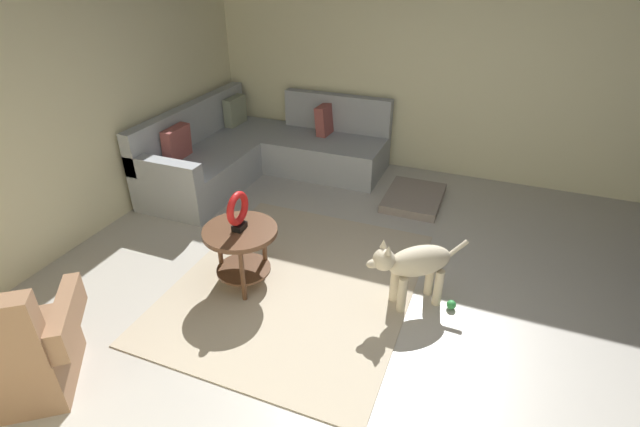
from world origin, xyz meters
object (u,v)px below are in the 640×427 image
armchair (11,354)px  dog_toy_rope (411,266)px  sectional_couch (259,152)px  dog_toy_ball (451,305)px  torus_sculpture (238,211)px  side_table (241,242)px  dog (414,265)px  dog_bed_mat (414,198)px

armchair → dog_toy_rope: armchair is taller
dog_toy_rope → sectional_couch: bearing=60.0°
dog_toy_ball → torus_sculpture: bearing=101.0°
armchair → side_table: bearing=26.5°
dog → dog_toy_ball: size_ratio=9.46×
armchair → side_table: 1.67m
torus_sculpture → dog: bearing=-78.7°
sectional_couch → dog_toy_rope: bearing=-120.0°
side_table → dog_bed_mat: size_ratio=0.75×
dog_toy_rope → dog_bed_mat: bearing=11.0°
dog → dog_toy_ball: (0.06, -0.32, -0.34)m
sectional_couch → torus_sculpture: sectional_couch is taller
dog_toy_ball → sectional_couch: bearing=57.1°
side_table → torus_sculpture: 0.29m
sectional_couch → dog: size_ratio=3.23×
armchair → dog_toy_rope: bearing=11.2°
sectional_couch → armchair: bearing=-177.5°
sectional_couch → torus_sculpture: size_ratio=6.90×
side_table → dog: bearing=-78.7°
dog → torus_sculpture: bearing=63.0°
torus_sculpture → side_table: bearing=90.6°
dog → side_table: bearing=63.0°
armchair → dog_bed_mat: armchair is taller
dog_toy_ball → armchair: bearing=126.7°
sectional_couch → armchair: (-3.48, -0.15, 0.03)m
dog → dog_toy_ball: dog is taller
armchair → torus_sculpture: size_ratio=3.07×
sectional_couch → dog: (-1.73, -2.26, 0.09)m
dog_toy_ball → dog_toy_rope: bearing=44.4°
dog_toy_ball → dog_toy_rope: 0.58m
side_table → torus_sculpture: bearing=-89.4°
dog_bed_mat → dog_toy_rope: dog_bed_mat is taller
dog_toy_rope → side_table: bearing=120.2°
side_table → dog_bed_mat: (1.98, -1.03, -0.37)m
armchair → side_table: armchair is taller
sectional_couch → side_table: sectional_couch is taller
armchair → dog_toy_ball: armchair is taller
dog → dog_toy_rope: (0.47, 0.08, -0.35)m
sectional_couch → dog_toy_ball: sectional_couch is taller
dog → sectional_couch: bearing=14.3°
sectional_couch → dog_toy_ball: 3.08m
sectional_couch → dog_toy_rope: size_ratio=11.50×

